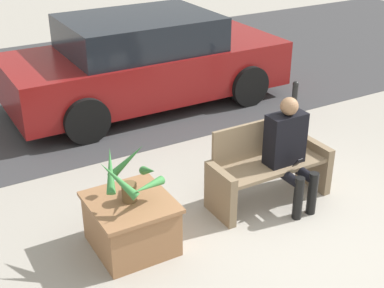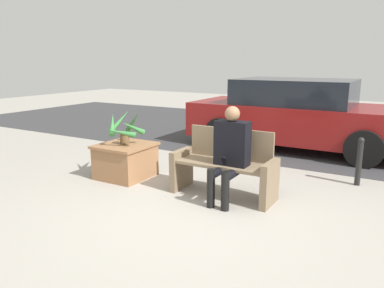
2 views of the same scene
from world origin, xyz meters
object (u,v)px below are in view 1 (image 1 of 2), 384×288
bollard_post (294,104)px  parked_car (145,61)px  person_seated (289,147)px  bench (268,167)px  planter_box (131,222)px  potted_plant (130,177)px

bollard_post → parked_car: bearing=126.5°
person_seated → bollard_post: bearing=48.0°
bench → parked_car: 3.34m
planter_box → bench: bearing=1.8°
bench → potted_plant: 1.73m
potted_plant → person_seated: bearing=-3.0°
parked_car → planter_box: bearing=-117.9°
potted_plant → parked_car: bearing=62.3°
person_seated → parked_car: size_ratio=0.28×
planter_box → bollard_post: size_ratio=1.13×
potted_plant → bollard_post: 3.55m
person_seated → potted_plant: 1.84m
person_seated → potted_plant: bearing=177.0°
parked_car → potted_plant: bearing=-117.7°
potted_plant → bollard_post: bearing=24.2°
potted_plant → parked_car: 3.83m
bench → planter_box: bench is taller
parked_car → bollard_post: parked_car is taller
planter_box → parked_car: 3.84m
planter_box → potted_plant: 0.51m
person_seated → potted_plant: (-1.83, 0.10, 0.11)m
planter_box → potted_plant: size_ratio=1.30×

